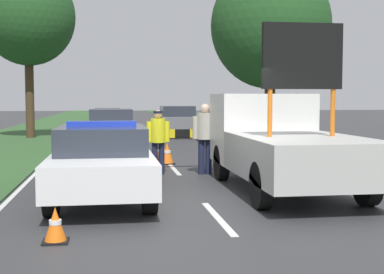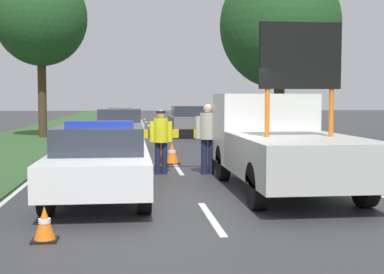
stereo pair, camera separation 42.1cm
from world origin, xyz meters
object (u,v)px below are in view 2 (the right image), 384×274
Objects in this scene: traffic_cone_centre_front at (172,153)px; queued_car_sedan_black at (121,119)px; police_officer at (161,136)px; roadside_tree_mid_left at (41,18)px; queued_car_sedan_silver at (120,129)px; road_barrier at (179,137)px; queued_car_suv_grey at (188,120)px; work_truck at (280,142)px; pedestrian_civilian at (208,133)px; roadside_tree_near_left at (280,26)px; police_car at (100,160)px; traffic_cone_near_police at (45,224)px; traffic_cone_near_truck at (162,158)px.

traffic_cone_centre_front is 0.16× the size of queued_car_sedan_black.
police_officer is 0.20× the size of roadside_tree_mid_left.
queued_car_sedan_silver is at bearing 90.92° from queued_car_sedan_black.
road_barrier is 0.56× the size of queued_car_suv_grey.
police_officer reaches higher than traffic_cone_centre_front.
work_truck is 2.73m from pedestrian_civilian.
queued_car_sedan_silver is 0.59× the size of roadside_tree_near_left.
police_car is at bearing -77.36° from roadside_tree_mid_left.
police_car is 3.99m from pedestrian_civilian.
queued_car_sedan_black is at bearing 96.91° from pedestrian_civilian.
roadside_tree_mid_left is (-7.52, 16.18, 4.89)m from work_truck.
traffic_cone_near_police is (-1.94, -6.32, -0.74)m from police_officer.
queued_car_sedan_black is at bearing -79.84° from work_truck.
traffic_cone_centre_front is at bearing 70.10° from police_car.
pedestrian_civilian is at bearing -118.43° from roadside_tree_near_left.
police_car reaches higher than traffic_cone_near_police.
police_officer is 2.28m from traffic_cone_centre_front.
queued_car_sedan_silver reaches higher than traffic_cone_near_truck.
police_car is at bearing 89.00° from queued_car_sedan_silver.
roadside_tree_near_left is at bearing 61.01° from pedestrian_civilian.
police_car is 12.77m from roadside_tree_near_left.
roadside_tree_near_left is 12.18m from roadside_tree_mid_left.
traffic_cone_near_police is at bearing -117.72° from roadside_tree_near_left.
queued_car_sedan_black is at bearing 96.03° from traffic_cone_centre_front.
police_officer is 0.42× the size of queued_car_sedan_black.
road_barrier is at bearing 63.52° from police_car.
traffic_cone_centre_front is 0.78m from traffic_cone_near_truck.
roadside_tree_near_left reaches higher than queued_car_sedan_black.
pedestrian_civilian is 0.46× the size of queued_car_sedan_black.
police_car is at bearing 90.07° from queued_car_sedan_black.
traffic_cone_near_truck is 0.12× the size of queued_car_suv_grey.
roadside_tree_near_left is at bearing 48.35° from traffic_cone_near_truck.
queued_car_sedan_black is 0.47× the size of roadside_tree_mid_left.
pedestrian_civilian is (0.67, -0.93, 0.16)m from road_barrier.
traffic_cone_near_police is at bearing -104.68° from traffic_cone_near_truck.
road_barrier is 8.68m from roadside_tree_near_left.
work_truck is 5.16m from traffic_cone_centre_front.
queued_car_sedan_silver is at bearing 109.31° from traffic_cone_centre_front.
police_officer is 9.50m from roadside_tree_near_left.
queued_car_suv_grey is (3.41, 7.31, 0.03)m from queued_car_sedan_silver.
pedestrian_civilian is 3.34× the size of traffic_cone_near_truck.
police_car is 9.14× the size of traffic_cone_near_truck.
road_barrier is 1.01m from traffic_cone_near_truck.
road_barrier is 3.85× the size of traffic_cone_centre_front.
traffic_cone_centre_front is at bearing 86.57° from road_barrier.
roadside_tree_mid_left is (-5.12, 13.59, 4.93)m from police_officer.
traffic_cone_centre_front is 0.08× the size of roadside_tree_mid_left.
queued_car_suv_grey reaches higher than traffic_cone_near_truck.
queued_car_suv_grey is at bearing 81.57° from traffic_cone_centre_front.
work_truck is at bearing 99.71° from queued_car_sedan_black.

